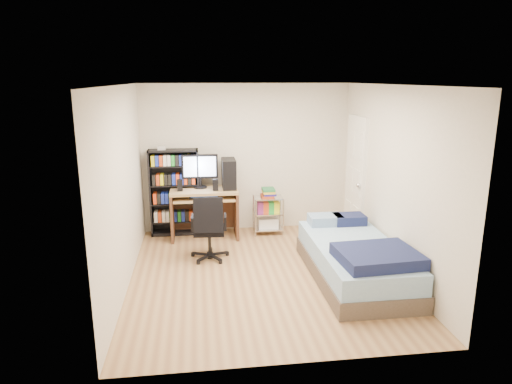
{
  "coord_description": "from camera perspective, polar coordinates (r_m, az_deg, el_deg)",
  "views": [
    {
      "loc": [
        -0.83,
        -5.65,
        2.59
      ],
      "look_at": [
        -0.03,
        0.4,
        1.05
      ],
      "focal_mm": 32.0,
      "sensor_mm": 36.0,
      "label": 1
    }
  ],
  "objects": [
    {
      "name": "computer_desk",
      "position": [
        7.55,
        -5.7,
        -0.1
      ],
      "size": [
        1.09,
        0.63,
        1.37
      ],
      "color": "tan",
      "rests_on": "room"
    },
    {
      "name": "door",
      "position": [
        7.61,
        12.3,
        1.76
      ],
      "size": [
        0.12,
        0.8,
        2.0
      ],
      "color": "white",
      "rests_on": "room"
    },
    {
      "name": "office_chair",
      "position": [
        6.69,
        -5.85,
        -5.88
      ],
      "size": [
        0.61,
        0.61,
        0.97
      ],
      "rotation": [
        0.0,
        0.0,
        -0.06
      ],
      "color": "black",
      "rests_on": "room"
    },
    {
      "name": "media_shelf",
      "position": [
        7.72,
        -10.14,
        0.08
      ],
      "size": [
        0.81,
        0.27,
        1.51
      ],
      "color": "black",
      "rests_on": "room"
    },
    {
      "name": "wire_cart",
      "position": [
        7.68,
        1.54,
        -1.54
      ],
      "size": [
        0.49,
        0.36,
        0.79
      ],
      "rotation": [
        0.0,
        0.0,
        -0.01
      ],
      "color": "silver",
      "rests_on": "room"
    },
    {
      "name": "bed",
      "position": [
        6.18,
        12.34,
        -8.23
      ],
      "size": [
        1.08,
        2.16,
        0.62
      ],
      "color": "brown",
      "rests_on": "room"
    },
    {
      "name": "room",
      "position": [
        5.86,
        0.84,
        0.93
      ],
      "size": [
        3.58,
        4.08,
        2.58
      ],
      "color": "#A68053",
      "rests_on": "ground"
    }
  ]
}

